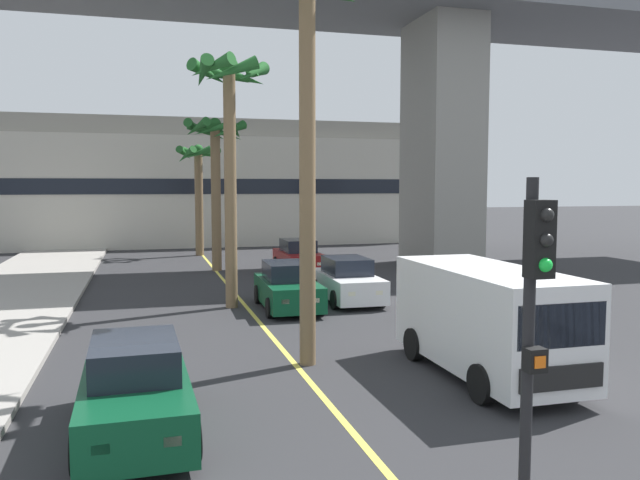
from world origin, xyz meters
TOP-DOWN VIEW (x-y plane):
  - lane_stripe_center at (0.00, 24.00)m, footprint 0.14×56.00m
  - pier_building_backdrop at (0.00, 48.41)m, footprint 32.83×8.04m
  - car_queue_front at (3.76, 31.34)m, footprint 1.84×4.10m
  - car_queue_second at (1.28, 22.68)m, footprint 1.93×4.15m
  - car_queue_third at (-3.49, 12.87)m, footprint 1.90×4.13m
  - car_queue_fourth at (3.65, 23.46)m, footprint 1.92×4.14m
  - delivery_van at (3.76, 14.18)m, footprint 2.16×5.25m
  - traffic_light_median_near at (0.41, 7.58)m, footprint 0.24×0.37m
  - palm_tree_near_median at (-0.14, 40.04)m, footprint 2.69×2.71m
  - palm_tree_mid_median at (0.06, 33.01)m, footprint 3.04×3.13m
  - palm_tree_far_median at (-0.49, 23.44)m, footprint 2.80×2.79m
  - palm_tree_farthest_median at (0.30, 16.09)m, footprint 2.74×2.88m

SIDE VIEW (x-z plane):
  - lane_stripe_center at x=0.00m, z-range 0.00..0.01m
  - car_queue_front at x=3.76m, z-range -0.06..1.50m
  - car_queue_second at x=1.28m, z-range -0.06..1.50m
  - car_queue_third at x=-3.49m, z-range -0.06..1.50m
  - car_queue_fourth at x=3.65m, z-range -0.06..1.50m
  - delivery_van at x=3.76m, z-range 0.11..2.47m
  - traffic_light_median_near at x=0.41m, z-range 0.61..4.81m
  - pier_building_backdrop at x=0.00m, z-range -0.06..8.53m
  - palm_tree_near_median at x=-0.14m, z-range 1.66..8.17m
  - palm_tree_mid_median at x=0.06m, z-range 1.97..9.31m
  - palm_tree_far_median at x=-0.49m, z-range 2.44..10.80m
  - palm_tree_farthest_median at x=0.30m, z-range 2.63..11.84m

